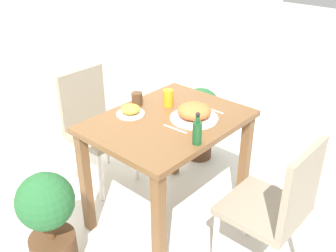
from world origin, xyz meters
TOP-DOWN VIEW (x-y plane):
  - ground_plane at (0.00, 0.00)m, footprint 16.00×16.00m
  - wall_back at (0.00, 1.30)m, footprint 8.00×0.05m
  - dining_table at (0.00, 0.00)m, footprint 0.97×0.74m
  - chair_near at (0.03, -0.77)m, footprint 0.42×0.42m
  - chair_far at (-0.01, 0.75)m, footprint 0.42×0.42m
  - food_plate at (0.10, -0.12)m, footprint 0.30×0.30m
  - side_plate at (-0.11, 0.22)m, footprint 0.18×0.18m
  - drink_cup at (0.02, 0.29)m, footprint 0.07×0.07m
  - juice_glass at (0.14, 0.13)m, footprint 0.07×0.07m
  - sauce_bottle at (-0.12, -0.32)m, footprint 0.05×0.05m
  - fork_utensil at (-0.07, -0.12)m, footprint 0.02×0.17m
  - spoon_utensil at (0.28, -0.12)m, footprint 0.01×0.19m
  - potted_plant_left at (-0.79, 0.19)m, footprint 0.32×0.32m
  - potted_plant_right at (0.77, 0.32)m, footprint 0.32×0.32m

SIDE VIEW (x-z plane):
  - ground_plane at x=0.00m, z-range 0.00..0.00m
  - potted_plant_left at x=-0.79m, z-range 0.04..0.70m
  - potted_plant_right at x=0.77m, z-range 0.07..0.71m
  - chair_near at x=0.03m, z-range 0.05..0.94m
  - chair_far at x=-0.01m, z-range 0.05..0.94m
  - dining_table at x=0.00m, z-range 0.25..1.02m
  - fork_utensil at x=-0.07m, z-range 0.77..0.77m
  - spoon_utensil at x=0.28m, z-range 0.77..0.77m
  - side_plate at x=-0.11m, z-range 0.76..0.83m
  - drink_cup at x=0.02m, z-range 0.77..0.85m
  - food_plate at x=0.10m, z-range 0.76..0.86m
  - juice_glass at x=0.14m, z-range 0.77..0.88m
  - sauce_bottle at x=-0.12m, z-range 0.75..0.94m
  - wall_back at x=0.00m, z-range 0.00..2.60m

